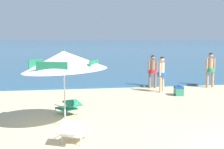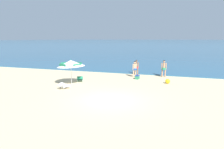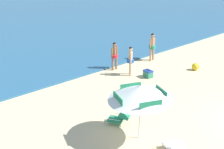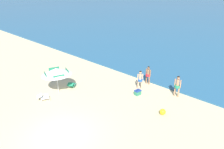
{
  "view_description": "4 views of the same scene",
  "coord_description": "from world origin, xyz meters",
  "px_view_note": "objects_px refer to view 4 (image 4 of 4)",
  "views": [
    {
      "loc": [
        -4.7,
        -5.63,
        2.43
      ],
      "look_at": [
        -2.76,
        5.09,
        1.18
      ],
      "focal_mm": 50.35,
      "sensor_mm": 36.0,
      "label": 1
    },
    {
      "loc": [
        3.69,
        -11.22,
        3.88
      ],
      "look_at": [
        -1.42,
        4.88,
        0.72
      ],
      "focal_mm": 30.81,
      "sensor_mm": 36.0,
      "label": 2
    },
    {
      "loc": [
        -12.63,
        -4.31,
        6.63
      ],
      "look_at": [
        -2.22,
        6.93,
        0.86
      ],
      "focal_mm": 54.13,
      "sensor_mm": 36.0,
      "label": 3
    },
    {
      "loc": [
        9.41,
        -5.96,
        8.78
      ],
      "look_at": [
        -1.73,
        6.44,
        1.26
      ],
      "focal_mm": 36.18,
      "sensor_mm": 36.0,
      "label": 4
    }
  ],
  "objects_px": {
    "lounge_chair_beside_umbrella": "(43,97)",
    "beach_ball": "(163,112)",
    "person_wading_in": "(140,79)",
    "lounge_chair_under_umbrella": "(72,85)",
    "person_standing_near_shore": "(148,74)",
    "beach_umbrella_striped_main": "(56,71)",
    "cooler_box": "(138,92)",
    "person_standing_beside": "(178,85)"
  },
  "relations": [
    {
      "from": "cooler_box",
      "to": "lounge_chair_under_umbrella",
      "type": "bearing_deg",
      "value": -150.73
    },
    {
      "from": "lounge_chair_under_umbrella",
      "to": "beach_ball",
      "type": "xyz_separation_m",
      "value": [
        7.69,
        1.61,
        -0.07
      ]
    },
    {
      "from": "person_standing_near_shore",
      "to": "beach_ball",
      "type": "distance_m",
      "value": 4.73
    },
    {
      "from": "lounge_chair_under_umbrella",
      "to": "person_wading_in",
      "type": "height_order",
      "value": "person_wading_in"
    },
    {
      "from": "lounge_chair_beside_umbrella",
      "to": "lounge_chair_under_umbrella",
      "type": "bearing_deg",
      "value": 90.05
    },
    {
      "from": "person_standing_beside",
      "to": "beach_ball",
      "type": "height_order",
      "value": "person_standing_beside"
    },
    {
      "from": "lounge_chair_under_umbrella",
      "to": "beach_ball",
      "type": "distance_m",
      "value": 7.85
    },
    {
      "from": "beach_umbrella_striped_main",
      "to": "lounge_chair_under_umbrella",
      "type": "height_order",
      "value": "beach_umbrella_striped_main"
    },
    {
      "from": "lounge_chair_under_umbrella",
      "to": "beach_ball",
      "type": "bearing_deg",
      "value": 11.81
    },
    {
      "from": "cooler_box",
      "to": "person_wading_in",
      "type": "bearing_deg",
      "value": 116.56
    },
    {
      "from": "lounge_chair_beside_umbrella",
      "to": "person_standing_near_shore",
      "type": "distance_m",
      "value": 8.74
    },
    {
      "from": "person_wading_in",
      "to": "beach_ball",
      "type": "relative_size",
      "value": 3.93
    },
    {
      "from": "cooler_box",
      "to": "beach_ball",
      "type": "relative_size",
      "value": 1.31
    },
    {
      "from": "person_standing_beside",
      "to": "person_wading_in",
      "type": "xyz_separation_m",
      "value": [
        -2.84,
        -0.89,
        -0.07
      ]
    },
    {
      "from": "lounge_chair_beside_umbrella",
      "to": "cooler_box",
      "type": "xyz_separation_m",
      "value": [
        4.81,
        5.44,
        -0.07
      ]
    },
    {
      "from": "person_wading_in",
      "to": "cooler_box",
      "type": "bearing_deg",
      "value": -63.44
    },
    {
      "from": "beach_ball",
      "to": "cooler_box",
      "type": "bearing_deg",
      "value": 159.23
    },
    {
      "from": "lounge_chair_beside_umbrella",
      "to": "beach_ball",
      "type": "relative_size",
      "value": 2.46
    },
    {
      "from": "person_standing_beside",
      "to": "beach_ball",
      "type": "xyz_separation_m",
      "value": [
        0.49,
        -2.89,
        -0.8
      ]
    },
    {
      "from": "beach_umbrella_striped_main",
      "to": "beach_ball",
      "type": "relative_size",
      "value": 5.94
    },
    {
      "from": "person_standing_beside",
      "to": "lounge_chair_under_umbrella",
      "type": "bearing_deg",
      "value": -148.01
    },
    {
      "from": "beach_ball",
      "to": "person_wading_in",
      "type": "bearing_deg",
      "value": 148.99
    },
    {
      "from": "person_wading_in",
      "to": "person_standing_beside",
      "type": "bearing_deg",
      "value": 17.34
    },
    {
      "from": "lounge_chair_under_umbrella",
      "to": "cooler_box",
      "type": "height_order",
      "value": "lounge_chair_under_umbrella"
    },
    {
      "from": "lounge_chair_under_umbrella",
      "to": "beach_ball",
      "type": "relative_size",
      "value": 2.43
    },
    {
      "from": "person_wading_in",
      "to": "lounge_chair_under_umbrella",
      "type": "bearing_deg",
      "value": -140.37
    },
    {
      "from": "person_wading_in",
      "to": "beach_ball",
      "type": "xyz_separation_m",
      "value": [
        3.33,
        -2.0,
        -0.73
      ]
    },
    {
      "from": "lounge_chair_beside_umbrella",
      "to": "cooler_box",
      "type": "height_order",
      "value": "lounge_chair_beside_umbrella"
    },
    {
      "from": "cooler_box",
      "to": "person_standing_beside",
      "type": "bearing_deg",
      "value": 37.03
    },
    {
      "from": "lounge_chair_under_umbrella",
      "to": "beach_umbrella_striped_main",
      "type": "bearing_deg",
      "value": -97.12
    },
    {
      "from": "person_standing_near_shore",
      "to": "lounge_chair_under_umbrella",
      "type": "bearing_deg",
      "value": -131.72
    },
    {
      "from": "person_wading_in",
      "to": "cooler_box",
      "type": "relative_size",
      "value": 2.99
    },
    {
      "from": "beach_umbrella_striped_main",
      "to": "cooler_box",
      "type": "relative_size",
      "value": 4.52
    },
    {
      "from": "person_standing_beside",
      "to": "person_wading_in",
      "type": "distance_m",
      "value": 2.98
    },
    {
      "from": "beach_umbrella_striped_main",
      "to": "person_standing_near_shore",
      "type": "relative_size",
      "value": 1.5
    },
    {
      "from": "person_standing_near_shore",
      "to": "person_wading_in",
      "type": "bearing_deg",
      "value": -87.95
    },
    {
      "from": "person_standing_near_shore",
      "to": "cooler_box",
      "type": "distance_m",
      "value": 2.32
    },
    {
      "from": "lounge_chair_beside_umbrella",
      "to": "person_wading_in",
      "type": "distance_m",
      "value": 7.73
    },
    {
      "from": "beach_umbrella_striped_main",
      "to": "lounge_chair_under_umbrella",
      "type": "relative_size",
      "value": 2.44
    },
    {
      "from": "lounge_chair_beside_umbrella",
      "to": "beach_ball",
      "type": "distance_m",
      "value": 8.83
    },
    {
      "from": "beach_umbrella_striped_main",
      "to": "beach_ball",
      "type": "distance_m",
      "value": 8.5
    },
    {
      "from": "lounge_chair_under_umbrella",
      "to": "lounge_chair_beside_umbrella",
      "type": "relative_size",
      "value": 0.99
    }
  ]
}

